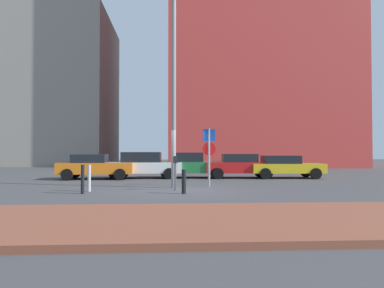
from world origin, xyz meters
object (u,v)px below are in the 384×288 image
(traffic_bollard_far, at_px, (89,178))
(street_lamp, at_px, (174,75))
(parked_car_green, at_px, (191,165))
(parked_car_yellow, at_px, (285,166))
(parked_car_white, at_px, (143,165))
(parked_car_red, at_px, (240,165))
(parked_car_orange, at_px, (95,166))
(traffic_bollard_mid, at_px, (184,182))
(parking_sign_post, at_px, (209,150))
(traffic_bollard_near, at_px, (83,179))
(parking_meter, at_px, (175,168))

(traffic_bollard_far, bearing_deg, street_lamp, 19.58)
(parked_car_green, height_order, parked_car_yellow, parked_car_green)
(parked_car_white, xyz_separation_m, street_lamp, (1.79, -5.86, 4.11))
(parked_car_red, relative_size, traffic_bollard_far, 4.03)
(parked_car_orange, relative_size, parked_car_yellow, 0.98)
(parked_car_red, height_order, traffic_bollard_mid, parked_car_red)
(parked_car_white, bearing_deg, parked_car_green, 1.29)
(street_lamp, bearing_deg, parked_car_orange, 130.47)
(parked_car_white, height_order, parked_car_yellow, parked_car_white)
(parked_car_white, distance_m, traffic_bollard_mid, 8.30)
(traffic_bollard_far, bearing_deg, parking_sign_post, 19.08)
(parked_car_orange, relative_size, parked_car_white, 0.92)
(parked_car_yellow, bearing_deg, traffic_bollard_far, -146.75)
(parked_car_orange, distance_m, traffic_bollard_near, 7.27)
(parking_meter, relative_size, traffic_bollard_mid, 1.54)
(parked_car_red, bearing_deg, parked_car_white, 177.69)
(parked_car_orange, xyz_separation_m, parking_meter, (4.54, -6.22, 0.16))
(traffic_bollard_far, bearing_deg, parking_meter, 3.59)
(street_lamp, xyz_separation_m, traffic_bollard_near, (-3.40, -1.94, -4.37))
(parking_meter, distance_m, traffic_bollard_mid, 1.29)
(parked_car_yellow, distance_m, traffic_bollard_near, 12.47)
(parked_car_red, height_order, parking_meter, parked_car_red)
(traffic_bollard_near, xyz_separation_m, traffic_bollard_mid, (3.77, -0.20, -0.09))
(parked_car_white, relative_size, parked_car_yellow, 1.07)
(parked_car_white, distance_m, parked_car_red, 5.82)
(parked_car_orange, xyz_separation_m, parked_car_yellow, (11.16, 0.14, -0.03))
(parking_sign_post, distance_m, traffic_bollard_near, 5.69)
(parked_car_white, bearing_deg, traffic_bollard_mid, -74.93)
(parking_sign_post, bearing_deg, parking_meter, -135.83)
(parked_car_red, distance_m, parking_sign_post, 5.72)
(street_lamp, relative_size, traffic_bollard_near, 7.88)
(parked_car_yellow, xyz_separation_m, street_lamp, (-6.68, -5.38, 4.19))
(parking_meter, height_order, traffic_bollard_mid, parking_meter)
(parked_car_green, xyz_separation_m, street_lamp, (-1.06, -5.93, 4.13))
(parked_car_green, distance_m, traffic_bollard_far, 8.37)
(traffic_bollard_mid, bearing_deg, parked_car_orange, 123.25)
(parked_car_yellow, bearing_deg, parked_car_white, 176.75)
(traffic_bollard_near, height_order, traffic_bollard_mid, traffic_bollard_near)
(parked_car_red, height_order, parked_car_yellow, parked_car_red)
(parked_car_orange, relative_size, traffic_bollard_far, 4.04)
(parking_sign_post, xyz_separation_m, street_lamp, (-1.60, -0.52, 3.26))
(parked_car_white, xyz_separation_m, parked_car_green, (2.85, 0.06, -0.03))
(traffic_bollard_mid, bearing_deg, parked_car_yellow, 50.02)
(parking_sign_post, bearing_deg, parked_car_orange, 142.15)
(parked_car_yellow, bearing_deg, traffic_bollard_near, -144.01)
(traffic_bollard_near, bearing_deg, street_lamp, 29.71)
(parked_car_green, height_order, traffic_bollard_mid, parked_car_green)
(parked_car_yellow, xyz_separation_m, traffic_bollard_mid, (-6.31, -7.53, -0.26))
(parked_car_white, bearing_deg, parking_meter, -74.85)
(parked_car_white, xyz_separation_m, parking_meter, (1.85, -6.84, 0.10))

